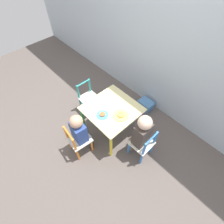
{
  "coord_description": "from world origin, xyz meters",
  "views": [
    {
      "loc": [
        1.04,
        -0.97,
        2.19
      ],
      "look_at": [
        0.0,
        0.0,
        0.41
      ],
      "focal_mm": 28.0,
      "sensor_mm": 36.0,
      "label": 1
    }
  ],
  "objects_px": {
    "kids_table": "(112,112)",
    "chair_blue": "(143,144)",
    "chair_orange": "(78,140)",
    "storage_bin": "(146,105)",
    "child_right": "(141,133)",
    "plate_right": "(121,115)",
    "child_front": "(80,131)",
    "plate_front": "(102,115)",
    "chair_teal": "(88,98)"
  },
  "relations": [
    {
      "from": "chair_orange",
      "to": "storage_bin",
      "type": "bearing_deg",
      "value": -89.49
    },
    {
      "from": "plate_right",
      "to": "plate_front",
      "type": "distance_m",
      "value": 0.23
    },
    {
      "from": "chair_blue",
      "to": "plate_right",
      "type": "bearing_deg",
      "value": -89.22
    },
    {
      "from": "chair_blue",
      "to": "chair_orange",
      "type": "relative_size",
      "value": 1.0
    },
    {
      "from": "plate_right",
      "to": "storage_bin",
      "type": "bearing_deg",
      "value": 98.33
    },
    {
      "from": "plate_right",
      "to": "storage_bin",
      "type": "height_order",
      "value": "plate_right"
    },
    {
      "from": "plate_right",
      "to": "storage_bin",
      "type": "relative_size",
      "value": 0.83
    },
    {
      "from": "kids_table",
      "to": "plate_front",
      "type": "relative_size",
      "value": 4.19
    },
    {
      "from": "kids_table",
      "to": "chair_blue",
      "type": "distance_m",
      "value": 0.57
    },
    {
      "from": "child_right",
      "to": "child_front",
      "type": "distance_m",
      "value": 0.73
    },
    {
      "from": "chair_blue",
      "to": "chair_orange",
      "type": "xyz_separation_m",
      "value": [
        -0.6,
        -0.56,
        0.0
      ]
    },
    {
      "from": "child_front",
      "to": "plate_front",
      "type": "distance_m",
      "value": 0.33
    },
    {
      "from": "chair_orange",
      "to": "child_front",
      "type": "bearing_deg",
      "value": -90.0
    },
    {
      "from": "chair_blue",
      "to": "child_front",
      "type": "bearing_deg",
      "value": -51.91
    },
    {
      "from": "chair_orange",
      "to": "plate_right",
      "type": "bearing_deg",
      "value": -106.03
    },
    {
      "from": "storage_bin",
      "to": "plate_right",
      "type": "bearing_deg",
      "value": -81.67
    },
    {
      "from": "kids_table",
      "to": "child_front",
      "type": "height_order",
      "value": "child_front"
    },
    {
      "from": "chair_blue",
      "to": "storage_bin",
      "type": "xyz_separation_m",
      "value": [
        -0.48,
        0.67,
        -0.18
      ]
    },
    {
      "from": "plate_front",
      "to": "child_front",
      "type": "bearing_deg",
      "value": -98.93
    },
    {
      "from": "chair_orange",
      "to": "plate_front",
      "type": "height_order",
      "value": "plate_front"
    },
    {
      "from": "plate_front",
      "to": "storage_bin",
      "type": "distance_m",
      "value": 0.95
    },
    {
      "from": "chair_teal",
      "to": "storage_bin",
      "type": "relative_size",
      "value": 2.22
    },
    {
      "from": "storage_bin",
      "to": "child_right",
      "type": "bearing_deg",
      "value": -57.94
    },
    {
      "from": "chair_orange",
      "to": "child_right",
      "type": "bearing_deg",
      "value": -128.2
    },
    {
      "from": "child_front",
      "to": "kids_table",
      "type": "bearing_deg",
      "value": -90.0
    },
    {
      "from": "kids_table",
      "to": "chair_teal",
      "type": "bearing_deg",
      "value": 178.66
    },
    {
      "from": "chair_blue",
      "to": "storage_bin",
      "type": "bearing_deg",
      "value": -146.18
    },
    {
      "from": "plate_right",
      "to": "child_right",
      "type": "bearing_deg",
      "value": 2.75
    },
    {
      "from": "chair_blue",
      "to": "child_front",
      "type": "distance_m",
      "value": 0.79
    },
    {
      "from": "plate_right",
      "to": "chair_teal",
      "type": "bearing_deg",
      "value": 178.97
    },
    {
      "from": "kids_table",
      "to": "chair_blue",
      "type": "relative_size",
      "value": 1.26
    },
    {
      "from": "storage_bin",
      "to": "child_front",
      "type": "bearing_deg",
      "value": -95.4
    },
    {
      "from": "chair_orange",
      "to": "chair_teal",
      "type": "xyz_separation_m",
      "value": [
        -0.49,
        0.55,
        0.0
      ]
    },
    {
      "from": "kids_table",
      "to": "child_right",
      "type": "xyz_separation_m",
      "value": [
        0.48,
        0.02,
        0.03
      ]
    },
    {
      "from": "child_front",
      "to": "chair_teal",
      "type": "bearing_deg",
      "value": -38.95
    },
    {
      "from": "chair_orange",
      "to": "storage_bin",
      "type": "height_order",
      "value": "chair_orange"
    },
    {
      "from": "child_right",
      "to": "child_front",
      "type": "xyz_separation_m",
      "value": [
        -0.53,
        -0.49,
        -0.03
      ]
    },
    {
      "from": "chair_teal",
      "to": "plate_right",
      "type": "distance_m",
      "value": 0.75
    },
    {
      "from": "chair_teal",
      "to": "child_front",
      "type": "relative_size",
      "value": 0.73
    },
    {
      "from": "chair_orange",
      "to": "child_right",
      "type": "distance_m",
      "value": 0.8
    },
    {
      "from": "kids_table",
      "to": "storage_bin",
      "type": "relative_size",
      "value": 2.8
    },
    {
      "from": "plate_front",
      "to": "chair_teal",
      "type": "bearing_deg",
      "value": 162.19
    },
    {
      "from": "chair_orange",
      "to": "child_front",
      "type": "xyz_separation_m",
      "value": [
        0.01,
        0.06,
        0.17
      ]
    },
    {
      "from": "child_right",
      "to": "plate_right",
      "type": "height_order",
      "value": "child_right"
    },
    {
      "from": "plate_front",
      "to": "child_right",
      "type": "bearing_deg",
      "value": 20.14
    },
    {
      "from": "child_front",
      "to": "child_right",
      "type": "bearing_deg",
      "value": -131.23
    },
    {
      "from": "child_right",
      "to": "chair_orange",
      "type": "bearing_deg",
      "value": -45.97
    },
    {
      "from": "kids_table",
      "to": "chair_teal",
      "type": "height_order",
      "value": "chair_teal"
    },
    {
      "from": "child_front",
      "to": "storage_bin",
      "type": "height_order",
      "value": "child_front"
    },
    {
      "from": "chair_blue",
      "to": "plate_right",
      "type": "xyz_separation_m",
      "value": [
        -0.38,
        -0.02,
        0.25
      ]
    }
  ]
}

